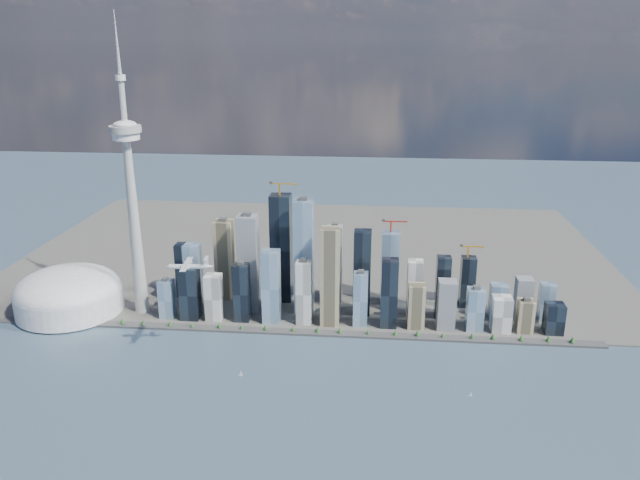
# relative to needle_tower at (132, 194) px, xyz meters

# --- Properties ---
(ground) EXTENTS (4000.00, 4000.00, 0.00)m
(ground) POSITION_rel_needle_tower_xyz_m (300.00, -310.00, -235.84)
(ground) COLOR #344C5B
(ground) RESTS_ON ground
(seawall) EXTENTS (1100.00, 22.00, 4.00)m
(seawall) POSITION_rel_needle_tower_xyz_m (300.00, -60.00, -233.84)
(seawall) COLOR #383838
(seawall) RESTS_ON ground
(land) EXTENTS (1400.00, 900.00, 3.00)m
(land) POSITION_rel_needle_tower_xyz_m (300.00, 390.00, -234.34)
(land) COLOR #4C4C47
(land) RESTS_ON ground
(shoreline_trees) EXTENTS (960.53, 7.20, 8.80)m
(shoreline_trees) POSITION_rel_needle_tower_xyz_m (300.00, -60.00, -227.06)
(shoreline_trees) COLOR #3F2D1E
(shoreline_trees) RESTS_ON seawall
(skyscraper_cluster) EXTENTS (736.00, 142.00, 243.22)m
(skyscraper_cluster) POSITION_rel_needle_tower_xyz_m (359.62, 26.82, -160.69)
(skyscraper_cluster) COLOR black
(skyscraper_cluster) RESTS_ON land
(needle_tower) EXTENTS (56.00, 56.00, 550.50)m
(needle_tower) POSITION_rel_needle_tower_xyz_m (0.00, 0.00, 0.00)
(needle_tower) COLOR #9B9B96
(needle_tower) RESTS_ON land
(dome_stadium) EXTENTS (200.00, 200.00, 86.00)m
(dome_stadium) POSITION_rel_needle_tower_xyz_m (-140.00, -10.00, -196.40)
(dome_stadium) COLOR silver
(dome_stadium) RESTS_ON land
(airplane) EXTENTS (73.31, 64.91, 17.86)m
(airplane) POSITION_rel_needle_tower_xyz_m (157.50, -181.41, -66.43)
(airplane) COLOR silver
(airplane) RESTS_ON ground
(sailboat_west) EXTENTS (7.26, 1.94, 10.14)m
(sailboat_west) POSITION_rel_needle_tower_xyz_m (240.54, -216.08, -232.58)
(sailboat_west) COLOR silver
(sailboat_west) RESTS_ON ground
(sailboat_east) EXTENTS (5.87, 1.99, 8.12)m
(sailboat_east) POSITION_rel_needle_tower_xyz_m (594.55, -241.85, -233.23)
(sailboat_east) COLOR silver
(sailboat_east) RESTS_ON ground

